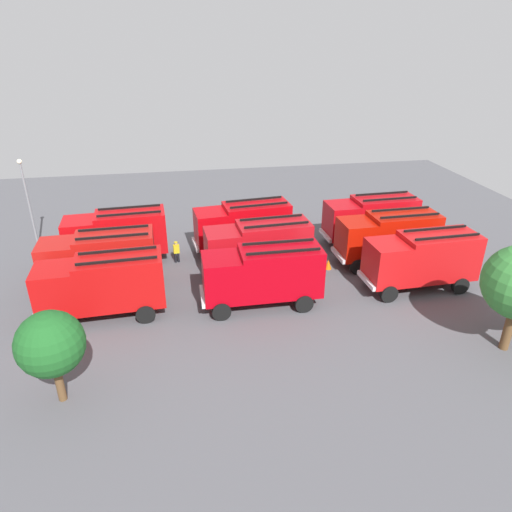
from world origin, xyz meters
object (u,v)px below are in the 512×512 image
at_px(fire_truck_1, 243,224).
at_px(fire_truck_8, 102,284).
at_px(firefighter_1, 229,252).
at_px(firefighter_0, 446,252).
at_px(tree_2, 50,344).
at_px(fire_truck_3, 388,235).
at_px(fire_truck_4, 258,245).
at_px(fire_truck_6, 422,258).
at_px(firefighter_3, 176,251).
at_px(lamppost, 28,198).
at_px(fire_truck_7, 263,273).
at_px(firefighter_2, 43,251).
at_px(fire_truck_5, 99,258).
at_px(fire_truck_2, 117,234).
at_px(fire_truck_0, 371,217).
at_px(traffic_cone_0, 328,264).

xyz_separation_m(fire_truck_1, fire_truck_8, (9.25, 7.63, 0.00)).
bearing_deg(firefighter_1, firefighter_0, 140.02).
xyz_separation_m(fire_truck_8, tree_2, (1.17, 6.78, 0.87)).
distance_m(fire_truck_3, firefighter_0, 4.37).
bearing_deg(fire_truck_4, fire_truck_6, 155.97).
bearing_deg(firefighter_0, firefighter_3, -110.62).
bearing_deg(tree_2, firefighter_1, -126.43).
distance_m(fire_truck_4, fire_truck_6, 10.53).
bearing_deg(lamppost, fire_truck_8, 120.30).
xyz_separation_m(fire_truck_7, firefighter_2, (14.46, -8.34, -1.18)).
bearing_deg(fire_truck_4, fire_truck_8, 17.31).
xyz_separation_m(firefighter_0, firefighter_1, (15.22, -2.69, 0.04)).
bearing_deg(fire_truck_5, fire_truck_8, 97.45).
distance_m(fire_truck_2, fire_truck_8, 7.46).
distance_m(firefighter_0, firefighter_2, 28.82).
distance_m(fire_truck_7, lamppost, 19.31).
distance_m(fire_truck_5, tree_2, 10.39).
distance_m(fire_truck_5, fire_truck_6, 20.47).
relative_size(fire_truck_0, firefighter_3, 4.55).
bearing_deg(tree_2, fire_truck_5, -93.18).
height_order(fire_truck_8, tree_2, tree_2).
relative_size(fire_truck_4, traffic_cone_0, 10.39).
distance_m(fire_truck_2, fire_truck_4, 10.31).
xyz_separation_m(fire_truck_4, firefighter_1, (1.79, -1.86, -1.16)).
height_order(fire_truck_7, lamppost, lamppost).
bearing_deg(firefighter_3, fire_truck_5, 113.13).
bearing_deg(firefighter_3, tree_2, 149.59).
height_order(fire_truck_4, lamppost, lamppost).
height_order(firefighter_3, tree_2, tree_2).
relative_size(fire_truck_7, firefighter_2, 4.16).
bearing_deg(fire_truck_0, firefighter_3, 1.44).
bearing_deg(firefighter_3, traffic_cone_0, -113.92).
relative_size(fire_truck_8, lamppost, 1.05).
distance_m(fire_truck_8, firefighter_2, 9.61).
bearing_deg(fire_truck_1, fire_truck_8, 33.73).
bearing_deg(lamppost, firefighter_3, 157.55).
distance_m(fire_truck_2, firefighter_0, 23.51).
height_order(firefighter_1, firefighter_2, firefighter_1).
height_order(fire_truck_2, traffic_cone_0, fire_truck_2).
xyz_separation_m(fire_truck_6, tree_2, (20.72, 6.71, 0.87)).
bearing_deg(fire_truck_3, firefighter_3, -11.66).
bearing_deg(firefighter_1, traffic_cone_0, 134.08).
bearing_deg(firefighter_1, fire_truck_1, -152.31).
bearing_deg(fire_truck_2, traffic_cone_0, 161.87).
bearing_deg(fire_truck_1, tree_2, 48.36).
xyz_separation_m(fire_truck_0, firefighter_0, (-3.88, 4.55, -1.20)).
bearing_deg(firefighter_2, fire_truck_3, -71.08).
distance_m(fire_truck_8, firefighter_3, 7.85).
bearing_deg(fire_truck_0, lamppost, -9.65).
xyz_separation_m(fire_truck_0, fire_truck_6, (-0.30, 7.44, 0.00)).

